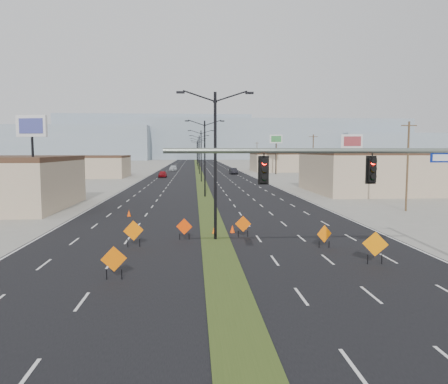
{
  "coord_description": "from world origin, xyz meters",
  "views": [
    {
      "loc": [
        -1.45,
        -17.49,
        6.11
      ],
      "look_at": [
        0.66,
        13.0,
        3.2
      ],
      "focal_mm": 35.0,
      "sensor_mm": 36.0,
      "label": 1
    }
  ],
  "objects": [
    {
      "name": "mesa_backdrop",
      "position": [
        -30.0,
        320.0,
        16.0
      ],
      "size": [
        140.0,
        50.0,
        32.0
      ],
      "primitive_type": "cube",
      "color": "#8497A4",
      "rests_on": "ground"
    },
    {
      "name": "mesa_east",
      "position": [
        180.0,
        290.0,
        9.0
      ],
      "size": [
        160.0,
        50.0,
        18.0
      ],
      "primitive_type": "cube",
      "color": "#8497A4",
      "rests_on": "ground"
    },
    {
      "name": "pole_sign_west",
      "position": [
        -16.96,
        25.89,
        7.74
      ],
      "size": [
        3.09,
        1.04,
        9.49
      ],
      "rotation": [
        0.0,
        0.0,
        -0.23
      ],
      "color": "black",
      "rests_on": "ground"
    },
    {
      "name": "pole_sign_east_far",
      "position": [
        19.89,
        95.04,
        8.39
      ],
      "size": [
        3.2,
        1.65,
        10.22
      ],
      "rotation": [
        0.0,
        0.0,
        -0.41
      ],
      "color": "black",
      "rests_on": "ground"
    },
    {
      "name": "car_left",
      "position": [
        -8.58,
        82.8,
        0.76
      ],
      "size": [
        1.8,
        4.45,
        1.51
      ],
      "primitive_type": "imported",
      "rotation": [
        0.0,
        0.0,
        -0.0
      ],
      "color": "maroon",
      "rests_on": "ground"
    },
    {
      "name": "streetlight_5",
      "position": [
        0.0,
        152.0,
        5.42
      ],
      "size": [
        5.15,
        0.24,
        10.02
      ],
      "color": "black",
      "rests_on": "ground"
    },
    {
      "name": "streetlight_6",
      "position": [
        0.0,
        180.0,
        5.42
      ],
      "size": [
        5.15,
        0.24,
        10.02
      ],
      "color": "black",
      "rests_on": "ground"
    },
    {
      "name": "streetlight_4",
      "position": [
        0.0,
        124.0,
        5.42
      ],
      "size": [
        5.15,
        0.24,
        10.02
      ],
      "color": "black",
      "rests_on": "ground"
    },
    {
      "name": "cone_2",
      "position": [
        0.01,
        14.06,
        0.28
      ],
      "size": [
        0.37,
        0.37,
        0.56
      ],
      "primitive_type": "cone",
      "rotation": [
        0.0,
        0.0,
        -0.12
      ],
      "color": "#F15E05",
      "rests_on": "ground"
    },
    {
      "name": "car_far",
      "position": [
        -7.69,
        115.8,
        0.79
      ],
      "size": [
        2.22,
        5.42,
        1.57
      ],
      "primitive_type": "imported",
      "rotation": [
        0.0,
        0.0,
        -0.0
      ],
      "color": "#B5BAC0",
      "rests_on": "ground"
    },
    {
      "name": "mesa_west",
      "position": [
        -120.0,
        280.0,
        11.0
      ],
      "size": [
        180.0,
        50.0,
        22.0
      ],
      "primitive_type": "cube",
      "color": "#8497A4",
      "rests_on": "ground"
    },
    {
      "name": "cone_3",
      "position": [
        -7.49,
        23.14,
        0.31
      ],
      "size": [
        0.48,
        0.48,
        0.62
      ],
      "primitive_type": "cone",
      "rotation": [
        0.0,
        0.0,
        0.36
      ],
      "color": "#E54304",
      "rests_on": "ground"
    },
    {
      "name": "construction_sign_4",
      "position": [
        6.68,
        8.94,
        0.85
      ],
      "size": [
        1.03,
        0.43,
        1.46
      ],
      "rotation": [
        0.0,
        0.0,
        0.37
      ],
      "color": "orange",
      "rests_on": "ground"
    },
    {
      "name": "construction_sign_3",
      "position": [
        2.0,
        12.8,
        0.89
      ],
      "size": [
        1.13,
        0.22,
        1.51
      ],
      "rotation": [
        0.0,
        0.0,
        -0.16
      ],
      "color": "#DE5104",
      "rests_on": "ground"
    },
    {
      "name": "utility_pole_1",
      "position": [
        20.0,
        60.0,
        4.67
      ],
      "size": [
        1.6,
        0.2,
        9.0
      ],
      "color": "#4C3823",
      "rests_on": "ground"
    },
    {
      "name": "building_sw_far",
      "position": [
        -32.0,
        85.0,
        2.25
      ],
      "size": [
        30.0,
        14.0,
        4.5
      ],
      "primitive_type": "cube",
      "color": "tan",
      "rests_on": "ground"
    },
    {
      "name": "building_se_near",
      "position": [
        34.0,
        45.0,
        2.75
      ],
      "size": [
        36.0,
        18.0,
        5.5
      ],
      "primitive_type": "cube",
      "color": "tan",
      "rests_on": "ground"
    },
    {
      "name": "streetlight_3",
      "position": [
        0.0,
        96.0,
        5.42
      ],
      "size": [
        5.15,
        0.24,
        10.02
      ],
      "color": "black",
      "rests_on": "ground"
    },
    {
      "name": "streetlight_0",
      "position": [
        0.0,
        12.0,
        5.42
      ],
      "size": [
        5.15,
        0.24,
        10.02
      ],
      "color": "black",
      "rests_on": "ground"
    },
    {
      "name": "mesa_center",
      "position": [
        40.0,
        300.0,
        14.0
      ],
      "size": [
        220.0,
        50.0,
        28.0
      ],
      "primitive_type": "cube",
      "color": "#8497A4",
      "rests_on": "ground"
    },
    {
      "name": "construction_sign_2",
      "position": [
        -2.13,
        12.1,
        0.87
      ],
      "size": [
        1.1,
        0.27,
        1.48
      ],
      "rotation": [
        0.0,
        0.0,
        -0.21
      ],
      "color": "#EB3C04",
      "rests_on": "ground"
    },
    {
      "name": "road_surface",
      "position": [
        0.0,
        100.0,
        0.0
      ],
      "size": [
        25.0,
        400.0,
        0.02
      ],
      "primitive_type": "cube",
      "color": "black",
      "rests_on": "ground"
    },
    {
      "name": "building_se_far",
      "position": [
        38.0,
        110.0,
        2.5
      ],
      "size": [
        44.0,
        16.0,
        5.0
      ],
      "primitive_type": "cube",
      "color": "tan",
      "rests_on": "ground"
    },
    {
      "name": "ground",
      "position": [
        0.0,
        0.0,
        0.0
      ],
      "size": [
        600.0,
        600.0,
        0.0
      ],
      "primitive_type": "plane",
      "color": "gray",
      "rests_on": "ground"
    },
    {
      "name": "cone_1",
      "position": [
        1.39,
        14.45,
        0.3
      ],
      "size": [
        0.43,
        0.43,
        0.61
      ],
      "primitive_type": "cone",
      "rotation": [
        0.0,
        0.0,
        -0.19
      ],
      "color": "#FA3F05",
      "rests_on": "ground"
    },
    {
      "name": "utility_pole_2",
      "position": [
        20.0,
        95.0,
        4.67
      ],
      "size": [
        1.6,
        0.2,
        9.0
      ],
      "color": "#4C3823",
      "rests_on": "ground"
    },
    {
      "name": "construction_sign_5",
      "position": [
        8.23,
        4.89,
        1.06
      ],
      "size": [
        1.25,
        0.55,
        1.79
      ],
      "rotation": [
        0.0,
        0.0,
        -0.4
      ],
      "color": "orange",
      "rests_on": "ground"
    },
    {
      "name": "car_mid",
      "position": [
        8.84,
        95.44,
        0.8
      ],
      "size": [
        2.0,
        4.96,
        1.6
      ],
      "primitive_type": "imported",
      "rotation": [
        0.0,
        0.0,
        0.06
      ],
      "color": "black",
      "rests_on": "ground"
    },
    {
      "name": "streetlight_2",
      "position": [
        0.0,
        68.0,
        5.42
      ],
      "size": [
        5.15,
        0.24,
        10.02
      ],
      "color": "black",
      "rests_on": "ground"
    },
    {
      "name": "streetlight_1",
      "position": [
        0.0,
        40.0,
        5.42
      ],
      "size": [
        5.15,
        0.24,
        10.02
      ],
      "color": "black",
      "rests_on": "ground"
    },
    {
      "name": "utility_pole_3",
      "position": [
        20.0,
        130.0,
        4.67
      ],
      "size": [
        1.6,
        0.2,
        9.0
      ],
      "color": "#4C3823",
      "rests_on": "ground"
    },
    {
      "name": "utility_pole_0",
      "position": [
        20.0,
        25.0,
        4.67
      ],
      "size": [
        1.6,
        0.2,
        9.0
      ],
      "color": "#4C3823",
      "rests_on": "ground"
    },
    {
      "name": "cone_0",
      "position": [
        2.47,
        15.9,
        0.32
      ],
      "size": [
        0.5,
        0.5,
        0.63
      ],
      "primitive_type": "cone",
      "rotation": [
        0.0,
        0.0,
        0.4
      ],
      "color": "#DC5004",
      "rests_on": "ground"
    },
    {
      "name": "construction_sign_0",
      "position": [
        -5.25,
        3.0,
        0.95
      ],
      "size": [
        1.19,
        0.34,
        1.62
      ],
      "rotation": [
        0.0,
        0.0,
        0.25
      ],
      "color": "#E16104",
      "rests_on": "ground"
    },
    {
      "name": "signal_mast",
      "position": [
        8.56,
        2.0,
        4.79
      ],
      "size": [
        16.3,
        0.6,
        8.0
      ],
      "color": "slate",
      "rests_on": "ground"
    },
    {
      "name": "pole_sign_east_near",
      "position": [
        19.11,
        38.33,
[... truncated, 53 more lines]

